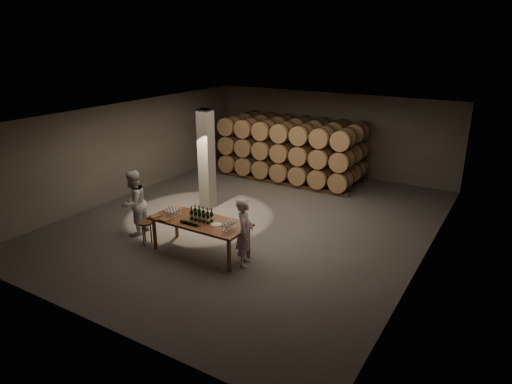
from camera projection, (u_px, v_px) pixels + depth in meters
The scene contains 15 objects.
room at pixel (207, 160), 14.36m from camera, with size 12.00×12.00×12.00m.
tasting_table at pixel (200, 224), 11.57m from camera, with size 2.60×1.10×0.90m.
barrel_stack_back at pixel (300, 144), 18.11m from camera, with size 5.48×0.95×2.31m.
barrel_stack_front at pixel (284, 152), 16.99m from camera, with size 5.48×0.95×2.31m.
bottle_cluster at pixel (202, 216), 11.49m from camera, with size 0.61×0.24×0.36m.
lying_bottles at pixel (189, 223), 11.27m from camera, with size 0.61×0.08×0.08m.
glass_cluster_left at pixel (172, 210), 11.83m from camera, with size 0.31×0.42×0.18m.
glass_cluster_right at pixel (229, 224), 11.01m from camera, with size 0.19×0.41×0.16m.
plate at pixel (216, 224), 11.27m from camera, with size 0.28×0.28×0.02m, color white.
notebook_near at pixel (165, 219), 11.56m from camera, with size 0.27×0.22×0.03m, color brown.
notebook_corner at pixel (155, 216), 11.78m from camera, with size 0.21×0.27×0.02m, color brown.
pen at pixel (168, 221), 11.48m from camera, with size 0.01×0.01×0.14m, color black.
stool at pixel (146, 226), 12.16m from camera, with size 0.38×0.38×0.63m.
person_man at pixel (245, 232), 10.94m from camera, with size 0.63×0.41×1.72m, color beige.
person_woman at pixel (134, 203), 12.66m from camera, with size 0.90×0.70×1.84m, color silver.
Camera 1 is at (6.75, -10.86, 5.39)m, focal length 32.00 mm.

